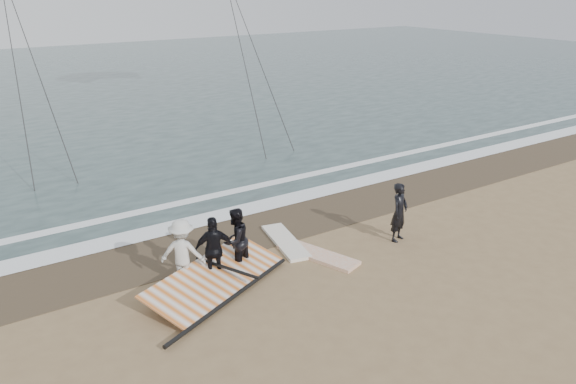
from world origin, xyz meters
name	(u,v)px	position (x,y,z in m)	size (l,w,h in m)	color
ground	(366,288)	(0.00, 0.00, 0.00)	(120.00, 120.00, 0.00)	#8C704C
sea	(56,86)	(0.00, 33.00, 0.01)	(120.00, 54.00, 0.02)	#233838
wet_sand	(269,224)	(0.00, 4.50, 0.01)	(120.00, 2.80, 0.01)	#4C3D2B
foam_near	(246,209)	(0.00, 5.90, 0.03)	(120.00, 0.90, 0.01)	white
foam_far	(222,194)	(0.00, 7.60, 0.03)	(120.00, 0.45, 0.01)	white
man_main	(399,212)	(2.52, 1.56, 0.86)	(0.63, 0.41, 1.72)	black
board_white	(318,255)	(0.00, 1.98, 0.05)	(0.65, 2.33, 0.09)	silver
board_cream	(285,242)	(-0.29, 3.14, 0.05)	(0.63, 2.36, 0.10)	silver
trio_cluster	(208,248)	(-2.96, 2.53, 0.85)	(2.53, 1.22, 1.70)	black
sail_rig	(211,279)	(-3.10, 2.14, 0.19)	(4.08, 3.19, 0.50)	black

